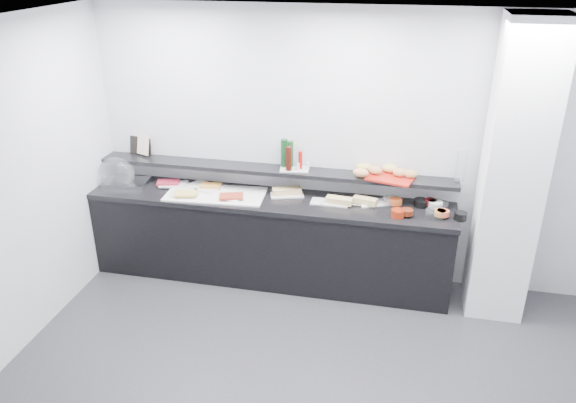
% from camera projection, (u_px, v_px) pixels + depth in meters
% --- Properties ---
extents(back_wall, '(5.00, 0.02, 2.70)m').
position_uv_depth(back_wall, '(345.00, 150.00, 5.46)').
color(back_wall, silver).
rests_on(back_wall, ground).
extents(ceiling, '(5.00, 5.00, 0.00)m').
position_uv_depth(ceiling, '(311.00, 37.00, 3.12)').
color(ceiling, white).
rests_on(ceiling, back_wall).
extents(column, '(0.50, 0.50, 2.70)m').
position_uv_depth(column, '(512.00, 175.00, 4.86)').
color(column, white).
rests_on(column, ground).
extents(buffet_cabinet, '(3.60, 0.60, 0.85)m').
position_uv_depth(buffet_cabinet, '(269.00, 241.00, 5.71)').
color(buffet_cabinet, black).
rests_on(buffet_cabinet, ground).
extents(counter_top, '(3.62, 0.62, 0.05)m').
position_uv_depth(counter_top, '(269.00, 200.00, 5.53)').
color(counter_top, black).
rests_on(counter_top, buffet_cabinet).
extents(wall_shelf, '(3.60, 0.25, 0.04)m').
position_uv_depth(wall_shelf, '(273.00, 170.00, 5.58)').
color(wall_shelf, black).
rests_on(wall_shelf, back_wall).
extents(cloche_base, '(0.47, 0.34, 0.04)m').
position_uv_depth(cloche_base, '(126.00, 182.00, 5.83)').
color(cloche_base, '#BABCC1').
rests_on(cloche_base, counter_top).
extents(cloche_dome, '(0.40, 0.29, 0.34)m').
position_uv_depth(cloche_dome, '(117.00, 173.00, 5.78)').
color(cloche_dome, white).
rests_on(cloche_dome, cloche_base).
extents(linen_runner, '(1.01, 0.53, 0.01)m').
position_uv_depth(linen_runner, '(216.00, 194.00, 5.59)').
color(linen_runner, silver).
rests_on(linen_runner, counter_top).
extents(platter_meat_a, '(0.30, 0.22, 0.01)m').
position_uv_depth(platter_meat_a, '(174.00, 184.00, 5.78)').
color(platter_meat_a, silver).
rests_on(platter_meat_a, linen_runner).
extents(food_meat_a, '(0.26, 0.20, 0.02)m').
position_uv_depth(food_meat_a, '(168.00, 182.00, 5.78)').
color(food_meat_a, maroon).
rests_on(food_meat_a, platter_meat_a).
extents(platter_salmon, '(0.40, 0.34, 0.01)m').
position_uv_depth(platter_salmon, '(204.00, 187.00, 5.72)').
color(platter_salmon, silver).
rests_on(platter_salmon, linen_runner).
extents(food_salmon, '(0.22, 0.16, 0.02)m').
position_uv_depth(food_salmon, '(211.00, 185.00, 5.71)').
color(food_salmon, orange).
rests_on(food_salmon, platter_salmon).
extents(platter_cheese, '(0.31, 0.25, 0.01)m').
position_uv_depth(platter_cheese, '(183.00, 193.00, 5.58)').
color(platter_cheese, silver).
rests_on(platter_cheese, linen_runner).
extents(food_cheese, '(0.24, 0.18, 0.02)m').
position_uv_depth(food_cheese, '(186.00, 194.00, 5.52)').
color(food_cheese, gold).
rests_on(food_cheese, platter_cheese).
extents(platter_meat_b, '(0.33, 0.28, 0.01)m').
position_uv_depth(platter_meat_b, '(230.00, 196.00, 5.51)').
color(platter_meat_b, white).
rests_on(platter_meat_b, linen_runner).
extents(food_meat_b, '(0.26, 0.20, 0.02)m').
position_uv_depth(food_meat_b, '(231.00, 196.00, 5.46)').
color(food_meat_b, maroon).
rests_on(food_meat_b, platter_meat_b).
extents(sandwich_plate_left, '(0.35, 0.23, 0.01)m').
position_uv_depth(sandwich_plate_left, '(287.00, 195.00, 5.56)').
color(sandwich_plate_left, silver).
rests_on(sandwich_plate_left, counter_top).
extents(sandwich_food_left, '(0.30, 0.21, 0.06)m').
position_uv_depth(sandwich_food_left, '(287.00, 191.00, 5.57)').
color(sandwich_food_left, tan).
rests_on(sandwich_food_left, sandwich_plate_left).
extents(tongs_left, '(0.16, 0.02, 0.01)m').
position_uv_depth(tongs_left, '(279.00, 195.00, 5.55)').
color(tongs_left, '#A9AAB0').
rests_on(tongs_left, sandwich_plate_left).
extents(sandwich_plate_mid, '(0.36, 0.16, 0.01)m').
position_uv_depth(sandwich_plate_mid, '(330.00, 203.00, 5.41)').
color(sandwich_plate_mid, silver).
rests_on(sandwich_plate_mid, counter_top).
extents(sandwich_food_mid, '(0.26, 0.12, 0.06)m').
position_uv_depth(sandwich_food_mid, '(339.00, 200.00, 5.36)').
color(sandwich_food_mid, tan).
rests_on(sandwich_food_mid, sandwich_plate_mid).
extents(tongs_mid, '(0.13, 0.10, 0.01)m').
position_uv_depth(tongs_mid, '(324.00, 204.00, 5.35)').
color(tongs_mid, silver).
rests_on(tongs_mid, sandwich_plate_mid).
extents(sandwich_plate_right, '(0.41, 0.30, 0.01)m').
position_uv_depth(sandwich_plate_right, '(378.00, 202.00, 5.41)').
color(sandwich_plate_right, white).
rests_on(sandwich_plate_right, counter_top).
extents(sandwich_food_right, '(0.24, 0.14, 0.06)m').
position_uv_depth(sandwich_food_right, '(365.00, 201.00, 5.35)').
color(sandwich_food_right, tan).
rests_on(sandwich_food_right, sandwich_plate_right).
extents(tongs_right, '(0.16, 0.02, 0.01)m').
position_uv_depth(tongs_right, '(351.00, 204.00, 5.34)').
color(tongs_right, silver).
rests_on(tongs_right, sandwich_plate_right).
extents(bowl_glass_fruit, '(0.18, 0.18, 0.07)m').
position_uv_depth(bowl_glass_fruit, '(392.00, 201.00, 5.36)').
color(bowl_glass_fruit, white).
rests_on(bowl_glass_fruit, counter_top).
extents(fill_glass_fruit, '(0.12, 0.12, 0.05)m').
position_uv_depth(fill_glass_fruit, '(395.00, 201.00, 5.33)').
color(fill_glass_fruit, '#C6491B').
rests_on(fill_glass_fruit, bowl_glass_fruit).
extents(bowl_black_jam, '(0.15, 0.15, 0.07)m').
position_uv_depth(bowl_black_jam, '(421.00, 203.00, 5.34)').
color(bowl_black_jam, black).
rests_on(bowl_black_jam, counter_top).
extents(fill_black_jam, '(0.13, 0.13, 0.05)m').
position_uv_depth(fill_black_jam, '(431.00, 202.00, 5.32)').
color(fill_black_jam, '#5A0C10').
rests_on(fill_black_jam, bowl_black_jam).
extents(bowl_glass_cream, '(0.19, 0.19, 0.07)m').
position_uv_depth(bowl_glass_cream, '(438.00, 206.00, 5.27)').
color(bowl_glass_cream, silver).
rests_on(bowl_glass_cream, counter_top).
extents(fill_glass_cream, '(0.14, 0.14, 0.05)m').
position_uv_depth(fill_glass_cream, '(436.00, 204.00, 5.28)').
color(fill_glass_cream, white).
rests_on(fill_glass_cream, bowl_glass_cream).
extents(bowl_red_jam, '(0.13, 0.13, 0.07)m').
position_uv_depth(bowl_red_jam, '(398.00, 213.00, 5.13)').
color(bowl_red_jam, maroon).
rests_on(bowl_red_jam, counter_top).
extents(fill_red_jam, '(0.14, 0.14, 0.05)m').
position_uv_depth(fill_red_jam, '(407.00, 212.00, 5.12)').
color(fill_red_jam, '#4F1A0B').
rests_on(fill_red_jam, bowl_red_jam).
extents(bowl_glass_salmon, '(0.17, 0.17, 0.07)m').
position_uv_depth(bowl_glass_salmon, '(435.00, 214.00, 5.11)').
color(bowl_glass_salmon, white).
rests_on(bowl_glass_salmon, counter_top).
extents(fill_glass_salmon, '(0.15, 0.15, 0.05)m').
position_uv_depth(fill_glass_salmon, '(443.00, 213.00, 5.10)').
color(fill_glass_salmon, '#CA4A31').
rests_on(fill_glass_salmon, bowl_glass_salmon).
extents(bowl_black_fruit, '(0.14, 0.14, 0.07)m').
position_uv_depth(bowl_black_fruit, '(460.00, 216.00, 5.07)').
color(bowl_black_fruit, black).
rests_on(bowl_black_fruit, counter_top).
extents(fill_black_fruit, '(0.11, 0.11, 0.05)m').
position_uv_depth(fill_black_fruit, '(440.00, 213.00, 5.10)').
color(fill_black_fruit, orange).
rests_on(fill_black_fruit, bowl_black_fruit).
extents(framed_print, '(0.23, 0.08, 0.26)m').
position_uv_depth(framed_print, '(141.00, 142.00, 5.91)').
color(framed_print, black).
rests_on(framed_print, wall_shelf).
extents(print_art, '(0.17, 0.10, 0.22)m').
position_uv_depth(print_art, '(143.00, 144.00, 5.84)').
color(print_art, beige).
rests_on(print_art, framed_print).
extents(condiment_tray, '(0.30, 0.21, 0.01)m').
position_uv_depth(condiment_tray, '(294.00, 169.00, 5.53)').
color(condiment_tray, silver).
rests_on(condiment_tray, wall_shelf).
extents(bottle_green_a, '(0.06, 0.06, 0.26)m').
position_uv_depth(bottle_green_a, '(291.00, 154.00, 5.53)').
color(bottle_green_a, '#113E16').
rests_on(bottle_green_a, condiment_tray).
extents(bottle_brown, '(0.06, 0.06, 0.24)m').
position_uv_depth(bottle_brown, '(289.00, 158.00, 5.44)').
color(bottle_brown, black).
rests_on(bottle_brown, condiment_tray).
extents(bottle_green_b, '(0.07, 0.07, 0.28)m').
position_uv_depth(bottle_green_b, '(284.00, 153.00, 5.53)').
color(bottle_green_b, '#0E3417').
rests_on(bottle_green_b, condiment_tray).
extents(bottle_hot, '(0.04, 0.04, 0.18)m').
position_uv_depth(bottle_hot, '(300.00, 160.00, 5.49)').
color(bottle_hot, '#B0110C').
rests_on(bottle_hot, condiment_tray).
extents(shaker_salt, '(0.03, 0.03, 0.07)m').
position_uv_depth(shaker_salt, '(298.00, 167.00, 5.47)').
color(shaker_salt, silver).
rests_on(shaker_salt, condiment_tray).
extents(shaker_pepper, '(0.03, 0.03, 0.07)m').
position_uv_depth(shaker_pepper, '(308.00, 166.00, 5.50)').
color(shaker_pepper, silver).
rests_on(shaker_pepper, condiment_tray).
extents(bread_tray, '(0.48, 0.39, 0.02)m').
position_uv_depth(bread_tray, '(391.00, 178.00, 5.31)').
color(bread_tray, '#A81D12').
rests_on(bread_tray, wall_shelf).
extents(bread_roll_nw, '(0.17, 0.12, 0.08)m').
position_uv_depth(bread_roll_nw, '(364.00, 167.00, 5.43)').
color(bread_roll_nw, tan).
rests_on(bread_roll_nw, bread_tray).
extents(bread_roll_n, '(0.16, 0.11, 0.08)m').
position_uv_depth(bread_roll_n, '(390.00, 169.00, 5.39)').
color(bread_roll_n, gold).
rests_on(bread_roll_n, bread_tray).
extents(bread_roll_sw, '(0.16, 0.11, 0.08)m').
position_uv_depth(bread_roll_sw, '(361.00, 173.00, 5.30)').
color(bread_roll_sw, '#CA7C4D').
rests_on(bread_roll_sw, bread_tray).
extents(bread_roll_se, '(0.12, 0.08, 0.08)m').
position_uv_depth(bread_roll_se, '(411.00, 174.00, 5.26)').
color(bread_roll_se, '#AE7B42').
rests_on(bread_roll_se, bread_tray).
extents(bread_roll_midw, '(0.17, 0.14, 0.08)m').
position_uv_depth(bread_roll_midw, '(375.00, 170.00, 5.35)').
color(bread_roll_midw, '#AD7742').
rests_on(bread_roll_midw, bread_tray).
extents(bread_roll_mide, '(0.13, 0.09, 0.08)m').
position_uv_depth(bread_roll_mide, '(400.00, 173.00, 5.30)').
color(bread_roll_mide, '#B67645').
rests_on(bread_roll_mide, bread_tray).
extents(carafe, '(0.12, 0.12, 0.30)m').
position_uv_depth(carafe, '(461.00, 167.00, 5.19)').
color(carafe, silver).
rests_on(carafe, wall_shelf).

